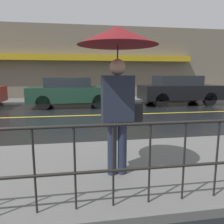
# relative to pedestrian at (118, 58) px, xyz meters

# --- Properties ---
(ground_plane) EXTENTS (80.00, 80.00, 0.00)m
(ground_plane) POSITION_rel_pedestrian_xyz_m (-1.44, 5.40, -1.80)
(ground_plane) COLOR black
(sidewalk_near) EXTENTS (28.00, 2.66, 0.11)m
(sidewalk_near) POSITION_rel_pedestrian_xyz_m (-1.44, 0.29, -1.74)
(sidewalk_near) COLOR #60605E
(sidewalk_near) RESTS_ON ground_plane
(sidewalk_far) EXTENTS (28.00, 2.18, 0.11)m
(sidewalk_far) POSITION_rel_pedestrian_xyz_m (-1.44, 10.27, -1.74)
(sidewalk_far) COLOR #60605E
(sidewalk_far) RESTS_ON ground_plane
(lane_marking) EXTENTS (25.20, 0.12, 0.01)m
(lane_marking) POSITION_rel_pedestrian_xyz_m (-1.44, 5.40, -1.80)
(lane_marking) COLOR gold
(lane_marking) RESTS_ON ground_plane
(building_storefront) EXTENTS (28.00, 0.85, 4.65)m
(building_storefront) POSITION_rel_pedestrian_xyz_m (-1.44, 11.47, 0.54)
(building_storefront) COLOR #706656
(building_storefront) RESTS_ON ground_plane
(pedestrian) EXTENTS (1.10, 1.10, 2.10)m
(pedestrian) POSITION_rel_pedestrian_xyz_m (0.00, 0.00, 0.00)
(pedestrian) COLOR #23283D
(pedestrian) RESTS_ON sidewalk_near
(car_dark_green) EXTENTS (4.07, 1.78, 1.44)m
(car_dark_green) POSITION_rel_pedestrian_xyz_m (-0.85, 7.88, -1.06)
(car_dark_green) COLOR #193828
(car_dark_green) RESTS_ON ground_plane
(car_black) EXTENTS (4.14, 1.81, 1.51)m
(car_black) POSITION_rel_pedestrian_xyz_m (4.77, 7.88, -1.02)
(car_black) COLOR black
(car_black) RESTS_ON ground_plane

